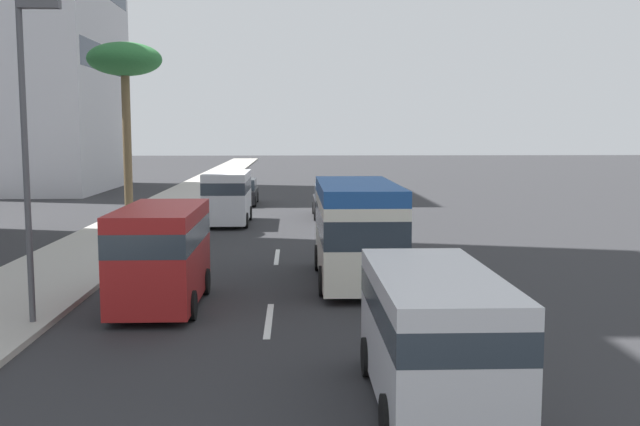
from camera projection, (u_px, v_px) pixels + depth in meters
ground_plane at (281, 224)px, 35.18m from camera, size 198.00×198.00×0.00m
sidewalk_right at (137, 223)px, 34.91m from camera, size 162.00×3.86×0.15m
lane_stripe_mid at (269, 320)px, 17.32m from camera, size 3.20×0.16×0.01m
lane_stripe_far at (277, 257)px, 26.05m from camera, size 3.20×0.16×0.01m
minibus_lead at (357, 228)px, 21.56m from camera, size 6.35×2.39×2.99m
van_second at (228, 194)px, 35.07m from camera, size 4.97×2.14×2.54m
car_third at (330, 202)px, 38.02m from camera, size 4.79×1.80×1.69m
car_fourth at (242, 192)px, 44.57m from camera, size 4.47×1.87×1.57m
van_fifth at (161, 250)px, 18.52m from camera, size 4.64×2.09×2.59m
van_sixth at (434, 329)px, 11.86m from camera, size 4.83×2.08×2.23m
palm_tree at (125, 65)px, 31.89m from camera, size 3.26×3.26×8.24m
street_lamp at (29, 127)px, 16.16m from camera, size 0.24×0.97×7.29m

